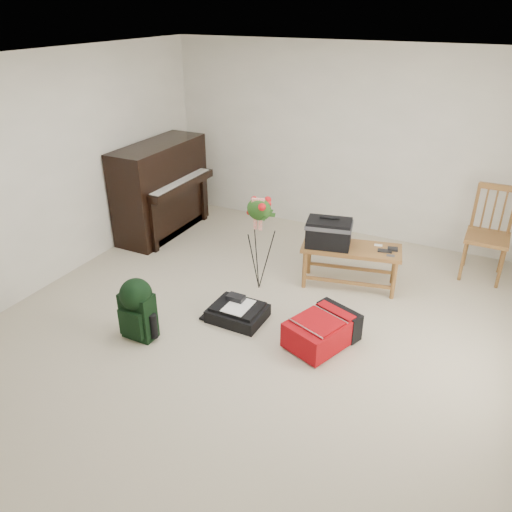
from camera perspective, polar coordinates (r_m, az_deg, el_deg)
The scene contains 11 objects.
floor at distance 5.02m, azimuth -0.56°, elevation -8.41°, with size 5.00×5.50×0.01m, color #C1B99B.
ceiling at distance 4.11m, azimuth -0.73°, elevation 21.26°, with size 5.00×5.50×0.01m, color white.
wall_back at distance 6.86m, azimuth 10.14°, elevation 12.64°, with size 5.00×0.04×2.50m, color beige.
wall_left at distance 5.92m, azimuth -22.98°, elevation 8.61°, with size 0.04×5.50×2.50m, color beige.
piano at distance 7.02m, azimuth -10.69°, elevation 7.35°, with size 0.71×1.50×1.25m.
bench at distance 5.61m, azimuth 9.15°, elevation 2.25°, with size 1.15×0.66×0.84m.
dining_chair at distance 6.33m, azimuth 25.00°, elevation 2.24°, with size 0.47×0.47×1.08m.
red_suitcase at distance 4.83m, azimuth 7.71°, elevation -8.14°, with size 0.65×0.80×0.28m.
black_duffel at distance 5.14m, azimuth -2.11°, elevation -6.39°, with size 0.55×0.44×0.23m.
green_backpack at distance 4.87m, azimuth -13.45°, elevation -5.60°, with size 0.32×0.31×0.63m.
flower_stand at distance 5.45m, azimuth 0.34°, elevation 1.29°, with size 0.43×0.43×1.12m.
Camera 1 is at (1.87, -3.63, 2.92)m, focal length 35.00 mm.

